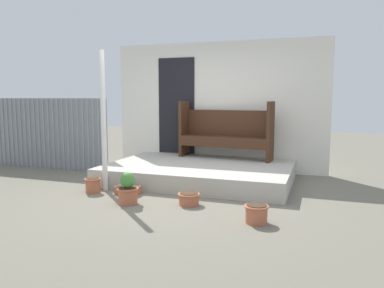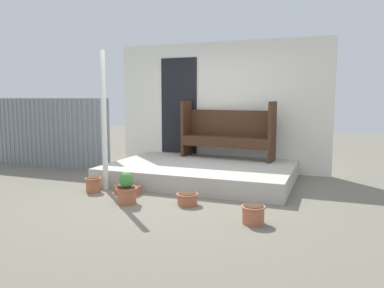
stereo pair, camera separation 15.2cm
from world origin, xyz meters
TOP-DOWN VIEW (x-y plane):
  - ground_plane at (0.00, 0.00)m, footprint 24.00×24.00m
  - porch_slab at (0.05, 1.11)m, footprint 3.21×2.22m
  - house_wall at (0.01, 2.25)m, footprint 4.41×0.08m
  - fence_corrugated at (-3.46, 1.17)m, footprint 3.13×0.05m
  - support_post at (-1.17, -0.08)m, footprint 0.08×0.08m
  - bench at (0.32, 1.91)m, footprint 1.87×0.59m
  - flower_pot_left at (-1.27, -0.29)m, footprint 0.26×0.26m
  - flower_pot_middle at (-0.44, -0.66)m, footprint 0.31×0.31m
  - flower_pot_right at (0.39, -0.43)m, footprint 0.32×0.32m
  - flower_pot_far_right at (1.40, -0.88)m, footprint 0.30×0.30m
  - planter_box_rect at (-0.69, -0.20)m, footprint 0.37×0.19m

SIDE VIEW (x-z plane):
  - ground_plane at x=0.00m, z-range 0.00..0.00m
  - planter_box_rect at x=-0.69m, z-range 0.00..0.14m
  - flower_pot_right at x=0.39m, z-range 0.01..0.18m
  - flower_pot_far_right at x=1.40m, z-range 0.01..0.23m
  - flower_pot_left at x=-1.27m, z-range 0.01..0.25m
  - porch_slab at x=0.05m, z-range 0.00..0.30m
  - flower_pot_middle at x=-0.44m, z-range -0.03..0.42m
  - fence_corrugated at x=-3.46m, z-range 0.00..1.47m
  - bench at x=0.32m, z-range 0.29..1.40m
  - support_post at x=-1.17m, z-range 0.00..2.22m
  - house_wall at x=0.01m, z-range 0.00..2.60m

